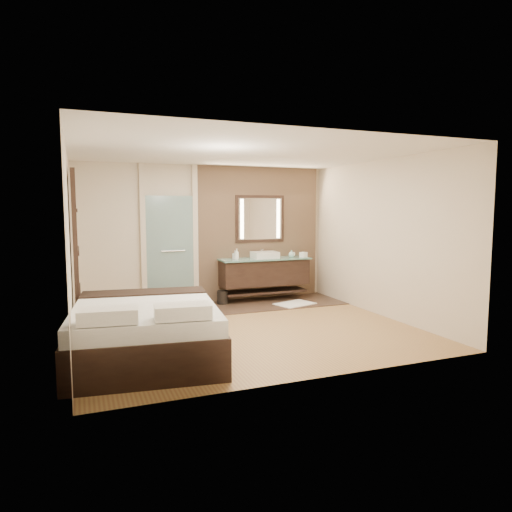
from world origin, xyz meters
name	(u,v)px	position (x,y,z in m)	size (l,w,h in m)	color
floor	(246,328)	(0.00, 0.00, 0.00)	(5.00, 5.00, 0.00)	#91613C
tile_strip	(247,305)	(0.60, 1.60, 0.01)	(3.80, 1.30, 0.01)	#35231C
stone_wall	(259,233)	(1.10, 2.21, 1.35)	(2.60, 0.08, 2.70)	tan
vanity	(264,272)	(1.10, 1.92, 0.58)	(1.85, 0.55, 0.88)	black
mirror_unit	(260,219)	(1.10, 2.16, 1.65)	(1.06, 0.04, 0.96)	black
frosted_door	(170,246)	(-0.75, 2.20, 1.14)	(1.10, 0.12, 2.70)	silver
shoji_partition	(76,253)	(-2.43, 0.60, 1.21)	(0.06, 1.20, 2.40)	black
bed	(146,331)	(-1.65, -0.85, 0.35)	(1.99, 2.37, 0.84)	black
bath_mat	(295,304)	(1.48, 1.30, 0.02)	(0.72, 0.50, 0.02)	white
waste_bin	(223,298)	(0.19, 1.85, 0.13)	(0.22, 0.22, 0.27)	black
tissue_box	(303,255)	(1.92, 1.81, 0.92)	(0.12, 0.12, 0.10)	white
soap_bottle_a	(237,254)	(0.49, 1.85, 0.97)	(0.08, 0.08, 0.22)	white
soap_bottle_b	(235,255)	(0.47, 1.92, 0.95)	(0.08, 0.08, 0.17)	#B2B2B2
soap_bottle_c	(291,254)	(1.68, 1.87, 0.94)	(0.12, 0.12, 0.15)	#A4CFC6
cup	(292,254)	(1.73, 1.94, 0.91)	(0.12, 0.12, 0.10)	white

